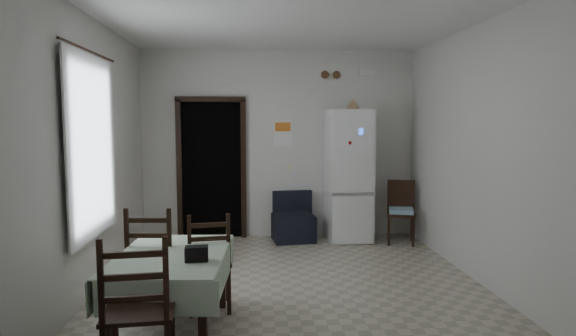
# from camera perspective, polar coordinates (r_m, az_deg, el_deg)

# --- Properties ---
(ground) EXTENTS (4.50, 4.50, 0.00)m
(ground) POSITION_cam_1_polar(r_m,az_deg,el_deg) (5.53, 0.40, -13.53)
(ground) COLOR #ACA48C
(ground) RESTS_ON ground
(ceiling) EXTENTS (4.20, 4.50, 0.02)m
(ceiling) POSITION_cam_1_polar(r_m,az_deg,el_deg) (5.33, 0.42, 17.38)
(ceiling) COLOR white
(ceiling) RESTS_ON ground
(wall_back) EXTENTS (4.20, 0.02, 2.90)m
(wall_back) POSITION_cam_1_polar(r_m,az_deg,el_deg) (7.47, -1.01, 2.83)
(wall_back) COLOR silver
(wall_back) RESTS_ON ground
(wall_front) EXTENTS (4.20, 0.02, 2.90)m
(wall_front) POSITION_cam_1_polar(r_m,az_deg,el_deg) (3.01, 3.93, -1.30)
(wall_front) COLOR silver
(wall_front) RESTS_ON ground
(wall_left) EXTENTS (0.02, 4.50, 2.90)m
(wall_left) POSITION_cam_1_polar(r_m,az_deg,el_deg) (5.48, -22.06, 1.41)
(wall_left) COLOR silver
(wall_left) RESTS_ON ground
(wall_right) EXTENTS (0.02, 4.50, 2.90)m
(wall_right) POSITION_cam_1_polar(r_m,az_deg,el_deg) (5.80, 21.59, 1.64)
(wall_right) COLOR silver
(wall_right) RESTS_ON ground
(doorway) EXTENTS (1.06, 0.52, 2.22)m
(doorway) POSITION_cam_1_polar(r_m,az_deg,el_deg) (7.72, -8.89, -0.05)
(doorway) COLOR black
(doorway) RESTS_ON ground
(window_recess) EXTENTS (0.10, 1.20, 1.60)m
(window_recess) POSITION_cam_1_polar(r_m,az_deg,el_deg) (5.30, -23.27, 2.32)
(window_recess) COLOR silver
(window_recess) RESTS_ON ground
(curtain) EXTENTS (0.02, 1.45, 1.85)m
(curtain) POSITION_cam_1_polar(r_m,az_deg,el_deg) (5.26, -22.14, 2.35)
(curtain) COLOR silver
(curtain) RESTS_ON ground
(curtain_rod) EXTENTS (0.02, 1.60, 0.02)m
(curtain_rod) POSITION_cam_1_polar(r_m,az_deg,el_deg) (5.30, -22.42, 12.66)
(curtain_rod) COLOR black
(curtain_rod) RESTS_ON ground
(calendar) EXTENTS (0.28, 0.02, 0.40)m
(calendar) POSITION_cam_1_polar(r_m,az_deg,el_deg) (7.46, -0.62, 4.13)
(calendar) COLOR white
(calendar) RESTS_ON ground
(calendar_image) EXTENTS (0.24, 0.01, 0.14)m
(calendar_image) POSITION_cam_1_polar(r_m,az_deg,el_deg) (7.45, -0.62, 4.90)
(calendar_image) COLOR orange
(calendar_image) RESTS_ON ground
(light_switch) EXTENTS (0.08, 0.02, 0.12)m
(light_switch) POSITION_cam_1_polar(r_m,az_deg,el_deg) (7.50, 0.15, 0.16)
(light_switch) COLOR beige
(light_switch) RESTS_ON ground
(vent_left) EXTENTS (0.12, 0.03, 0.12)m
(vent_left) POSITION_cam_1_polar(r_m,az_deg,el_deg) (7.56, 4.39, 10.97)
(vent_left) COLOR brown
(vent_left) RESTS_ON ground
(vent_right) EXTENTS (0.12, 0.03, 0.12)m
(vent_right) POSITION_cam_1_polar(r_m,az_deg,el_deg) (7.59, 5.76, 10.94)
(vent_right) COLOR brown
(vent_right) RESTS_ON ground
(emergency_light) EXTENTS (0.25, 0.07, 0.09)m
(emergency_light) POSITION_cam_1_polar(r_m,az_deg,el_deg) (7.66, 9.33, 11.06)
(emergency_light) COLOR white
(emergency_light) RESTS_ON ground
(fridge) EXTENTS (0.68, 0.68, 1.98)m
(fridge) POSITION_cam_1_polar(r_m,az_deg,el_deg) (7.33, 7.16, -0.87)
(fridge) COLOR white
(fridge) RESTS_ON ground
(tan_cone) EXTENTS (0.21, 0.21, 0.16)m
(tan_cone) POSITION_cam_1_polar(r_m,az_deg,el_deg) (7.31, 7.73, 7.53)
(tan_cone) COLOR tan
(tan_cone) RESTS_ON fridge
(navy_seat) EXTENTS (0.67, 0.65, 0.73)m
(navy_seat) POSITION_cam_1_polar(r_m,az_deg,el_deg) (7.30, 0.65, -5.81)
(navy_seat) COLOR black
(navy_seat) RESTS_ON ground
(corner_chair) EXTENTS (0.49, 0.49, 0.92)m
(corner_chair) POSITION_cam_1_polar(r_m,az_deg,el_deg) (7.33, 13.24, -5.16)
(corner_chair) COLOR black
(corner_chair) RESTS_ON ground
(dining_table) EXTENTS (0.97, 1.40, 0.70)m
(dining_table) POSITION_cam_1_polar(r_m,az_deg,el_deg) (4.33, -13.50, -14.31)
(dining_table) COLOR #B2C9AC
(dining_table) RESTS_ON ground
(black_bag) EXTENTS (0.19, 0.12, 0.12)m
(black_bag) POSITION_cam_1_polar(r_m,az_deg,el_deg) (3.96, -10.79, -9.94)
(black_bag) COLOR black
(black_bag) RESTS_ON dining_table
(dining_chair_far_left) EXTENTS (0.48, 0.48, 1.04)m
(dining_chair_far_left) POSITION_cam_1_polar(r_m,az_deg,el_deg) (4.74, -15.50, -10.42)
(dining_chair_far_left) COLOR black
(dining_chair_far_left) RESTS_ON ground
(dining_chair_far_right) EXTENTS (0.47, 0.47, 0.96)m
(dining_chair_far_right) POSITION_cam_1_polar(r_m,az_deg,el_deg) (4.75, -9.43, -10.75)
(dining_chair_far_right) COLOR black
(dining_chair_far_right) RESTS_ON ground
(dining_chair_near_head) EXTENTS (0.50, 0.50, 1.08)m
(dining_chair_near_head) POSITION_cam_1_polar(r_m,az_deg,el_deg) (3.55, -17.20, -15.64)
(dining_chair_near_head) COLOR black
(dining_chair_near_head) RESTS_ON ground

